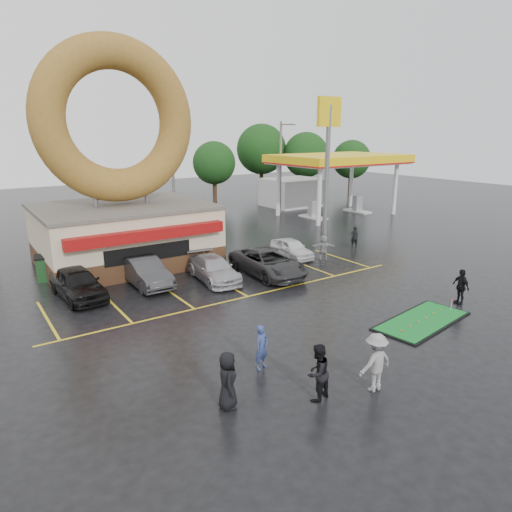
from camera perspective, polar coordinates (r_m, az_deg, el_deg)
ground at (r=20.64m, az=4.17°, el=-7.81°), size 120.00×120.00×0.00m
donut_shop at (r=29.41m, az=-16.45°, el=7.64°), size 10.20×8.70×13.50m
gas_station at (r=48.09m, az=7.70°, el=9.99°), size 12.30×13.65×5.90m
shell_sign at (r=36.57m, az=9.00°, el=14.06°), size 2.20×0.36×10.60m
streetlight_mid at (r=39.25m, az=-10.29°, el=10.28°), size 0.40×2.21×9.00m
streetlight_right at (r=46.23m, az=3.14°, el=11.24°), size 0.40×2.21×9.00m
tree_far_a at (r=58.74m, az=6.26°, el=12.45°), size 5.60×5.60×8.00m
tree_far_b at (r=61.39m, az=11.85°, el=11.73°), size 4.90×4.90×7.00m
tree_far_c at (r=59.46m, az=0.69°, el=13.20°), size 6.30×6.30×9.00m
tree_far_d at (r=53.61m, az=-5.26°, el=11.50°), size 4.90×4.90×7.00m
car_black at (r=24.45m, az=-21.40°, el=-3.18°), size 2.20×4.70×1.56m
car_dgrey at (r=25.36m, az=-13.71°, el=-1.94°), size 1.67×4.59×1.50m
car_silver at (r=25.57m, az=-5.29°, el=-1.62°), size 2.34×4.74×1.32m
car_grey at (r=26.37m, az=1.49°, el=-0.82°), size 2.58×5.47×1.51m
car_white at (r=30.20m, az=4.49°, el=0.98°), size 1.75×3.76×1.25m
person_blue at (r=16.25m, az=0.72°, el=-11.31°), size 0.68×0.54×1.63m
person_blackjkt at (r=14.63m, az=7.69°, el=-14.23°), size 1.04×0.89×1.84m
person_hoodie at (r=15.43m, az=14.71°, el=-12.73°), size 1.29×0.77×1.96m
person_bystander at (r=14.16m, az=-3.58°, el=-15.26°), size 0.88×1.04×1.81m
person_cameraman at (r=24.13m, az=24.21°, el=-3.49°), size 0.70×1.10×1.74m
person_walker_near at (r=29.71m, az=8.42°, el=1.04°), size 1.60×1.19×1.67m
person_walker_far at (r=33.47m, az=12.20°, el=2.35°), size 0.66×0.58×1.53m
dumpster at (r=28.21m, az=-23.95°, el=-1.32°), size 1.98×1.49×1.30m
putting_green at (r=21.55m, az=20.04°, el=-7.61°), size 5.23×2.85×0.62m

